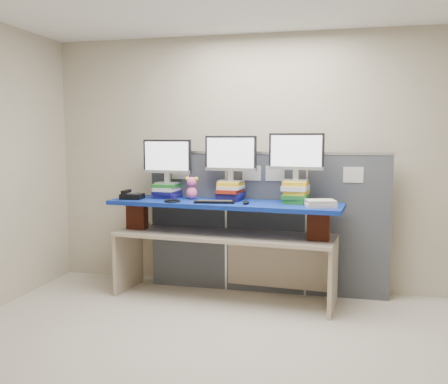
% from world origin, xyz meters
% --- Properties ---
extents(room, '(5.00, 4.00, 2.80)m').
position_xyz_m(room, '(0.00, 0.00, 1.40)').
color(room, '#BFB49D').
rests_on(room, ground).
extents(cubicle_partition, '(2.60, 0.06, 1.53)m').
position_xyz_m(cubicle_partition, '(-0.00, 1.78, 0.77)').
color(cubicle_partition, '#40444C').
rests_on(cubicle_partition, ground).
extents(desk, '(2.32, 0.85, 0.69)m').
position_xyz_m(desk, '(-0.38, 1.46, 0.55)').
color(desk, tan).
rests_on(desk, ground).
extents(brick_pier_left, '(0.22, 0.13, 0.29)m').
position_xyz_m(brick_pier_left, '(-1.36, 1.49, 0.83)').
color(brick_pier_left, maroon).
rests_on(brick_pier_left, desk).
extents(brick_pier_right, '(0.22, 0.13, 0.29)m').
position_xyz_m(brick_pier_right, '(0.58, 1.33, 0.83)').
color(brick_pier_right, maroon).
rests_on(brick_pier_right, desk).
extents(blue_board, '(2.45, 0.80, 0.04)m').
position_xyz_m(blue_board, '(-0.38, 1.46, 1.00)').
color(blue_board, '#0A0F83').
rests_on(blue_board, brick_pier_left).
extents(book_stack_left, '(0.28, 0.32, 0.15)m').
position_xyz_m(book_stack_left, '(-1.06, 1.64, 1.10)').
color(book_stack_left, '#151356').
rests_on(book_stack_left, blue_board).
extents(book_stack_center, '(0.26, 0.31, 0.20)m').
position_xyz_m(book_stack_center, '(-0.34, 1.57, 1.12)').
color(book_stack_center, '#151356').
rests_on(book_stack_center, blue_board).
extents(book_stack_right, '(0.27, 0.32, 0.22)m').
position_xyz_m(book_stack_right, '(0.34, 1.53, 1.13)').
color(book_stack_right, '#1D7022').
rests_on(book_stack_right, blue_board).
extents(monitor_left, '(0.55, 0.17, 0.48)m').
position_xyz_m(monitor_left, '(-1.06, 1.63, 1.45)').
color(monitor_left, '#ABABB0').
rests_on(monitor_left, book_stack_left).
extents(monitor_center, '(0.55, 0.17, 0.48)m').
position_xyz_m(monitor_center, '(-0.34, 1.57, 1.49)').
color(monitor_center, '#ABABB0').
rests_on(monitor_center, book_stack_center).
extents(monitor_right, '(0.55, 0.17, 0.48)m').
position_xyz_m(monitor_right, '(0.34, 1.52, 1.51)').
color(monitor_right, '#ABABB0').
rests_on(monitor_right, book_stack_right).
extents(keyboard, '(0.42, 0.19, 0.03)m').
position_xyz_m(keyboard, '(-0.45, 1.34, 1.03)').
color(keyboard, black).
rests_on(keyboard, blue_board).
extents(mouse, '(0.09, 0.12, 0.03)m').
position_xyz_m(mouse, '(-0.13, 1.32, 1.04)').
color(mouse, black).
rests_on(mouse, blue_board).
extents(desk_phone, '(0.24, 0.22, 0.10)m').
position_xyz_m(desk_phone, '(-1.40, 1.45, 1.06)').
color(desk_phone, black).
rests_on(desk_phone, blue_board).
extents(headset, '(0.21, 0.21, 0.02)m').
position_xyz_m(headset, '(-0.90, 1.32, 1.03)').
color(headset, black).
rests_on(headset, blue_board).
extents(plush_toy, '(0.14, 0.11, 0.24)m').
position_xyz_m(plush_toy, '(-0.77, 1.58, 1.14)').
color(plush_toy, pink).
rests_on(plush_toy, blue_board).
extents(binder_stack, '(0.33, 0.29, 0.07)m').
position_xyz_m(binder_stack, '(0.60, 1.30, 1.05)').
color(binder_stack, beige).
rests_on(binder_stack, blue_board).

